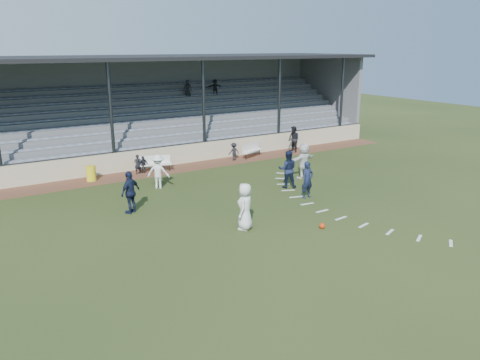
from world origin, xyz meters
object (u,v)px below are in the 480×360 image
object	(u,v)px
bench_left	(154,162)
trash_bin	(91,173)
football	(322,226)
player_white_lead	(245,206)
official	(294,139)
bench_right	(252,149)
player_navy_lead	(307,180)

from	to	relation	value
bench_left	trash_bin	world-z (taller)	bench_left
football	player_white_lead	size ratio (longest dim) A/B	0.12
trash_bin	football	bearing A→B (deg)	-63.25
trash_bin	official	size ratio (longest dim) A/B	0.47
trash_bin	football	xyz separation A→B (m)	(6.12, -12.14, -0.32)
bench_right	official	bearing A→B (deg)	-29.36
official	player_navy_lead	bearing A→B (deg)	-35.60
trash_bin	player_navy_lead	xyz separation A→B (m)	(8.24, -8.64, 0.47)
football	player_white_lead	distance (m)	3.29
bench_left	football	world-z (taller)	bench_left
player_navy_lead	official	bearing A→B (deg)	50.18
trash_bin	official	bearing A→B (deg)	-0.80
bench_right	trash_bin	xyz separation A→B (m)	(-10.77, -0.13, -0.14)
player_navy_lead	official	size ratio (longest dim) A/B	1.00
football	official	distance (m)	14.37
trash_bin	player_navy_lead	bearing A→B (deg)	-46.36
trash_bin	football	world-z (taller)	trash_bin
bench_right	player_white_lead	bearing A→B (deg)	-148.45
trash_bin	player_navy_lead	distance (m)	11.95
bench_right	player_navy_lead	world-z (taller)	player_navy_lead
official	bench_left	bearing A→B (deg)	-92.39
football	player_white_lead	world-z (taller)	player_white_lead
player_white_lead	player_navy_lead	bearing A→B (deg)	156.00
bench_right	official	world-z (taller)	official
player_white_lead	official	size ratio (longest dim) A/B	1.07
player_white_lead	player_navy_lead	distance (m)	5.16
bench_right	official	xyz separation A→B (m)	(3.31, -0.33, 0.35)
bench_left	football	size ratio (longest dim) A/B	8.42
bench_right	official	size ratio (longest dim) A/B	1.09
official	football	bearing A→B (deg)	-34.61
trash_bin	football	distance (m)	13.60
bench_right	football	size ratio (longest dim) A/B	8.26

